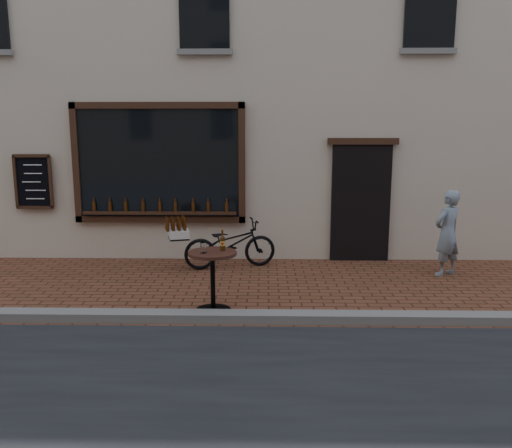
{
  "coord_description": "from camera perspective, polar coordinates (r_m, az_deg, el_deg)",
  "views": [
    {
      "loc": [
        0.12,
        -5.92,
        2.37
      ],
      "look_at": [
        -0.03,
        1.2,
        1.1
      ],
      "focal_mm": 35.0,
      "sensor_mm": 36.0,
      "label": 1
    }
  ],
  "objects": [
    {
      "name": "ground",
      "position": [
        6.37,
        0.06,
        -11.71
      ],
      "size": [
        90.0,
        90.0,
        0.0
      ],
      "primitive_type": "plane",
      "color": "#5A311D",
      "rests_on": "ground"
    },
    {
      "name": "kerb",
      "position": [
        6.54,
        0.09,
        -10.57
      ],
      "size": [
        90.0,
        0.25,
        0.12
      ],
      "primitive_type": "cube",
      "color": "slate",
      "rests_on": "ground"
    },
    {
      "name": "shop_building",
      "position": [
        12.69,
        0.68,
        22.07
      ],
      "size": [
        28.0,
        6.2,
        10.0
      ],
      "color": "beige",
      "rests_on": "ground"
    },
    {
      "name": "cargo_bicycle",
      "position": [
        9.0,
        -3.19,
        -2.23
      ],
      "size": [
        2.0,
        1.04,
        0.94
      ],
      "rotation": [
        0.0,
        0.0,
        1.85
      ],
      "color": "black",
      "rests_on": "ground"
    },
    {
      "name": "bistro_table",
      "position": [
        6.74,
        -4.95,
        -5.16
      ],
      "size": [
        0.65,
        0.65,
        1.12
      ],
      "color": "black",
      "rests_on": "ground"
    },
    {
      "name": "pedestrian",
      "position": [
        9.06,
        21.03,
        -0.96
      ],
      "size": [
        0.64,
        0.59,
        1.47
      ],
      "primitive_type": "imported",
      "rotation": [
        0.0,
        0.0,
        3.71
      ],
      "color": "gray",
      "rests_on": "ground"
    }
  ]
}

